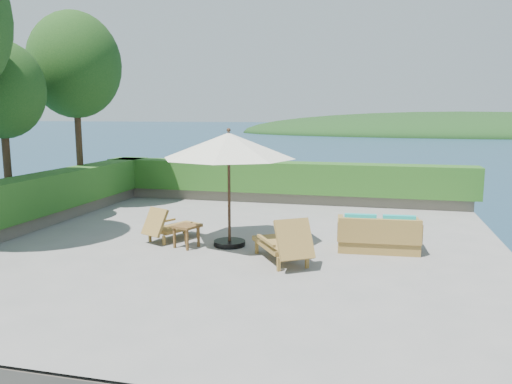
% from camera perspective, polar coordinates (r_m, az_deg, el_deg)
% --- Properties ---
extents(ground, '(12.00, 12.00, 0.00)m').
position_cam_1_polar(ground, '(11.50, -2.42, -5.97)').
color(ground, gray).
rests_on(ground, ground).
extents(foundation, '(12.00, 12.00, 3.00)m').
position_cam_1_polar(foundation, '(12.00, -2.37, -13.14)').
color(foundation, '#524A41').
rests_on(foundation, ocean).
extents(ocean, '(600.00, 600.00, 0.00)m').
position_cam_1_polar(ocean, '(12.62, -2.32, -19.25)').
color(ocean, '#142A3F').
rests_on(ocean, ground).
extents(offshore_island, '(126.00, 57.60, 12.60)m').
position_cam_1_polar(offshore_island, '(152.36, 22.20, 6.15)').
color(offshore_island, black).
rests_on(offshore_island, ocean).
extents(planter_wall_far, '(12.00, 0.60, 0.36)m').
position_cam_1_polar(planter_wall_far, '(16.79, 2.92, -0.56)').
color(planter_wall_far, '#6B6456').
rests_on(planter_wall_far, ground).
extents(planter_wall_left, '(0.60, 12.00, 0.36)m').
position_cam_1_polar(planter_wall_left, '(14.05, -24.96, -3.30)').
color(planter_wall_left, '#6B6456').
rests_on(planter_wall_left, ground).
extents(hedge_far, '(12.40, 0.90, 1.00)m').
position_cam_1_polar(hedge_far, '(16.69, 2.94, 1.71)').
color(hedge_far, '#1F4D16').
rests_on(hedge_far, planter_wall_far).
extents(hedge_left, '(0.90, 12.40, 1.00)m').
position_cam_1_polar(hedge_left, '(13.94, -25.14, -0.61)').
color(hedge_left, '#1F4D16').
rests_on(hedge_left, planter_wall_left).
extents(tree_mid, '(2.20, 2.20, 4.83)m').
position_cam_1_polar(tree_mid, '(14.68, -27.09, 10.30)').
color(tree_mid, '#412A19').
rests_on(tree_mid, ground).
extents(tree_far, '(2.80, 2.80, 6.03)m').
position_cam_1_polar(tree_far, '(16.65, -20.02, 13.43)').
color(tree_far, '#412A19').
rests_on(tree_far, ground).
extents(patio_umbrella, '(3.22, 3.22, 2.65)m').
position_cam_1_polar(patio_umbrella, '(11.02, -3.14, 5.19)').
color(patio_umbrella, black).
rests_on(patio_umbrella, ground).
extents(lounge_left, '(1.15, 1.54, 0.82)m').
position_cam_1_polar(lounge_left, '(11.93, -9.80, -3.84)').
color(lounge_left, olive).
rests_on(lounge_left, ground).
extents(lounge_right, '(1.51, 1.81, 0.98)m').
position_cam_1_polar(lounge_right, '(10.02, 3.18, -5.82)').
color(lounge_right, olive).
rests_on(lounge_right, ground).
extents(side_table, '(0.62, 0.62, 0.51)m').
position_cam_1_polar(side_table, '(11.23, -7.97, -4.21)').
color(side_table, brown).
rests_on(side_table, ground).
extents(wicker_loveseat, '(1.80, 1.01, 0.86)m').
position_cam_1_polar(wicker_loveseat, '(11.18, 13.78, -4.92)').
color(wicker_loveseat, olive).
rests_on(wicker_loveseat, ground).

